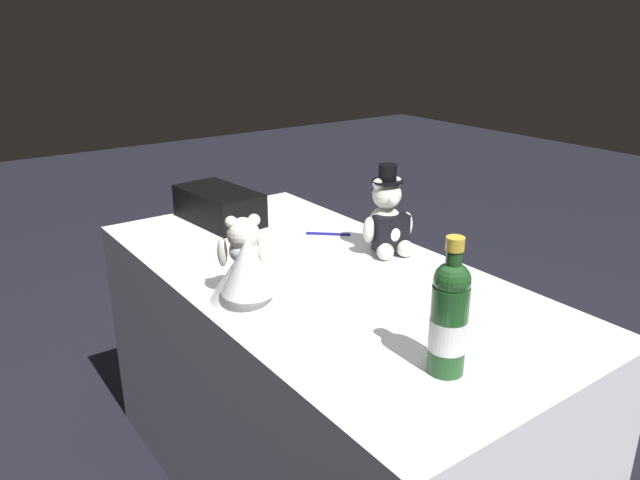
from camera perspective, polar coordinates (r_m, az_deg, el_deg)
name	(u,v)px	position (r m, az deg, el deg)	size (l,w,h in m)	color
reception_table	(320,389)	(1.95, 0.00, -13.82)	(1.56, 0.77, 0.79)	white
teddy_bear_groom	(387,221)	(1.88, 6.34, 1.76)	(0.16, 0.17, 0.28)	silver
teddy_bear_bride	(245,266)	(1.56, -7.00, -2.42)	(0.23, 0.20, 0.23)	white
champagne_bottle	(449,317)	(1.26, 12.02, -7.04)	(0.08, 0.08, 0.30)	#1E4A20
signing_pen	(327,234)	(2.05, 0.63, 0.59)	(0.11, 0.12, 0.01)	navy
gift_case_black	(219,206)	(2.21, -9.45, 3.20)	(0.36, 0.21, 0.12)	black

